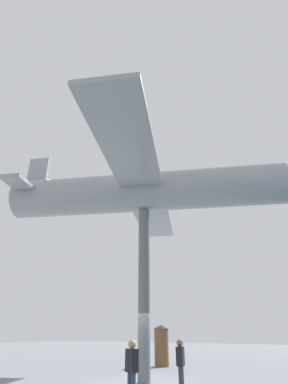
{
  "coord_description": "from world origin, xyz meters",
  "views": [
    {
      "loc": [
        12.05,
        6.24,
        1.85
      ],
      "look_at": [
        0.0,
        0.0,
        8.15
      ],
      "focal_mm": 28.0,
      "sensor_mm": 36.0,
      "label": 1
    }
  ],
  "objects": [
    {
      "name": "suspended_airplane",
      "position": [
        -0.1,
        0.29,
        8.16
      ],
      "size": [
        14.89,
        14.77,
        3.41
      ],
      "rotation": [
        0.0,
        0.0,
        0.33
      ],
      "color": "#93999E",
      "rests_on": "support_pylon_central"
    },
    {
      "name": "ground_plane",
      "position": [
        0.0,
        0.0,
        0.0
      ],
      "size": [
        80.0,
        80.0,
        0.0
      ],
      "primitive_type": "plane",
      "color": "gray"
    },
    {
      "name": "support_pylon_central",
      "position": [
        0.0,
        0.0,
        3.58
      ],
      "size": [
        0.51,
        0.51,
        7.17
      ],
      "color": "slate",
      "rests_on": "ground_plane"
    },
    {
      "name": "info_kiosk",
      "position": [
        -5.63,
        -1.78,
        1.1
      ],
      "size": [
        0.94,
        0.94,
        2.15
      ],
      "color": "brown",
      "rests_on": "ground_plane"
    },
    {
      "name": "visitor_second",
      "position": [
        3.43,
        1.38,
        0.92
      ],
      "size": [
        0.38,
        0.46,
        1.61
      ],
      "rotation": [
        0.0,
        0.0,
        4.22
      ],
      "color": "#2D3D56",
      "rests_on": "ground_plane"
    },
    {
      "name": "visitor_person",
      "position": [
        1.13,
        1.99,
        0.9
      ],
      "size": [
        0.43,
        0.28,
        1.58
      ],
      "rotation": [
        0.0,
        0.0,
        0.15
      ],
      "color": "#383842",
      "rests_on": "ground_plane"
    }
  ]
}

